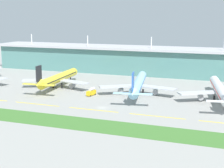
# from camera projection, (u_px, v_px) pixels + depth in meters

# --- Properties ---
(ground_plane) EXTENTS (600.00, 600.00, 0.00)m
(ground_plane) POSITION_uv_depth(u_px,v_px,m) (102.00, 108.00, 184.19)
(ground_plane) COLOR gray
(terminal_building) EXTENTS (288.00, 34.00, 31.34)m
(terminal_building) POSITION_uv_depth(u_px,v_px,m) (152.00, 61.00, 285.15)
(terminal_building) COLOR slate
(terminal_building) RESTS_ON ground
(airliner_near_middle) EXTENTS (48.66, 63.54, 18.90)m
(airliner_near_middle) POSITION_uv_depth(u_px,v_px,m) (58.00, 78.00, 233.77)
(airliner_near_middle) COLOR yellow
(airliner_near_middle) RESTS_ON ground
(airliner_center) EXTENTS (47.95, 71.60, 18.90)m
(airliner_center) POSITION_uv_depth(u_px,v_px,m) (138.00, 84.00, 214.62)
(airliner_center) COLOR #9ED1EA
(airliner_center) RESTS_ON ground
(airliner_far_middle) EXTENTS (48.04, 70.26, 18.90)m
(airliner_far_middle) POSITION_uv_depth(u_px,v_px,m) (220.00, 90.00, 196.83)
(airliner_far_middle) COLOR white
(airliner_far_middle) RESTS_ON ground
(taxiway_stripe_mid_west) EXTENTS (28.00, 0.70, 0.04)m
(taxiway_stripe_mid_west) POSITION_uv_depth(u_px,v_px,m) (37.00, 104.00, 191.70)
(taxiway_stripe_mid_west) COLOR yellow
(taxiway_stripe_mid_west) RESTS_ON ground
(taxiway_stripe_centre) EXTENTS (28.00, 0.70, 0.04)m
(taxiway_stripe_centre) POSITION_uv_depth(u_px,v_px,m) (93.00, 110.00, 180.19)
(taxiway_stripe_centre) COLOR yellow
(taxiway_stripe_centre) RESTS_ON ground
(taxiway_stripe_mid_east) EXTENTS (28.00, 0.70, 0.04)m
(taxiway_stripe_mid_east) POSITION_uv_depth(u_px,v_px,m) (157.00, 116.00, 168.68)
(taxiway_stripe_mid_east) COLOR yellow
(taxiway_stripe_mid_east) RESTS_ON ground
(grass_verge) EXTENTS (300.00, 18.00, 0.10)m
(grass_verge) POSITION_uv_depth(u_px,v_px,m) (79.00, 123.00, 157.61)
(grass_verge) COLOR #3D702D
(grass_verge) RESTS_ON ground
(fuel_truck) EXTENTS (4.00, 7.58, 4.95)m
(fuel_truck) POSITION_uv_depth(u_px,v_px,m) (91.00, 92.00, 211.76)
(fuel_truck) COLOR gold
(fuel_truck) RESTS_ON ground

